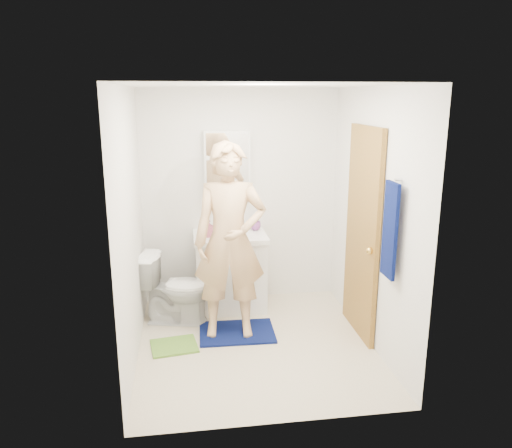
{
  "coord_description": "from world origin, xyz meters",
  "views": [
    {
      "loc": [
        -0.62,
        -4.3,
        2.32
      ],
      "look_at": [
        0.04,
        0.25,
        1.13
      ],
      "focal_mm": 35.0,
      "sensor_mm": 36.0,
      "label": 1
    }
  ],
  "objects": [
    {
      "name": "towel_hook",
      "position": [
        1.07,
        -0.57,
        1.67
      ],
      "size": [
        0.06,
        0.02,
        0.02
      ],
      "primitive_type": "cylinder",
      "rotation": [
        0.0,
        1.57,
        0.0
      ],
      "color": "silver",
      "rests_on": "wall_right"
    },
    {
      "name": "toilet",
      "position": [
        -0.74,
        0.62,
        0.37
      ],
      "size": [
        0.8,
        0.57,
        0.74
      ],
      "primitive_type": "imported",
      "rotation": [
        0.0,
        0.0,
        1.35
      ],
      "color": "white",
      "rests_on": "floor"
    },
    {
      "name": "countertop",
      "position": [
        -0.15,
        0.91,
        0.83
      ],
      "size": [
        0.79,
        0.59,
        0.05
      ],
      "primitive_type": "cube",
      "color": "white",
      "rests_on": "vanity_cabinet"
    },
    {
      "name": "toothbrush_cup",
      "position": [
        0.15,
        1.05,
        0.9
      ],
      "size": [
        0.14,
        0.14,
        0.1
      ],
      "primitive_type": "imported",
      "rotation": [
        0.0,
        0.0,
        -0.19
      ],
      "color": "#884190",
      "rests_on": "countertop"
    },
    {
      "name": "wall_back",
      "position": [
        0.0,
        1.21,
        1.2
      ],
      "size": [
        2.2,
        0.02,
        2.4
      ],
      "primitive_type": "cube",
      "color": "silver",
      "rests_on": "ground"
    },
    {
      "name": "wall_right",
      "position": [
        1.11,
        0.0,
        1.2
      ],
      "size": [
        0.02,
        2.4,
        2.4
      ],
      "primitive_type": "cube",
      "color": "silver",
      "rests_on": "ground"
    },
    {
      "name": "faucet",
      "position": [
        -0.15,
        1.09,
        0.91
      ],
      "size": [
        0.03,
        0.03,
        0.12
      ],
      "primitive_type": "cylinder",
      "color": "silver",
      "rests_on": "countertop"
    },
    {
      "name": "vanity_cabinet",
      "position": [
        -0.15,
        0.91,
        0.4
      ],
      "size": [
        0.75,
        0.55,
        0.8
      ],
      "primitive_type": "cube",
      "color": "white",
      "rests_on": "floor"
    },
    {
      "name": "sink_basin",
      "position": [
        -0.15,
        0.91,
        0.84
      ],
      "size": [
        0.4,
        0.4,
        0.03
      ],
      "primitive_type": "cylinder",
      "color": "white",
      "rests_on": "countertop"
    },
    {
      "name": "man",
      "position": [
        -0.21,
        0.24,
        0.97
      ],
      "size": [
        0.72,
        0.51,
        1.89
      ],
      "primitive_type": "imported",
      "rotation": [
        0.0,
        0.0,
        -0.08
      ],
      "color": "tan",
      "rests_on": "bath_mat"
    },
    {
      "name": "bath_mat",
      "position": [
        -0.15,
        0.26,
        0.01
      ],
      "size": [
        0.76,
        0.55,
        0.02
      ],
      "primitive_type": "cube",
      "rotation": [
        0.0,
        0.0,
        -0.03
      ],
      "color": "#08124B",
      "rests_on": "floor"
    },
    {
      "name": "ceiling",
      "position": [
        0.0,
        0.0,
        2.41
      ],
      "size": [
        2.2,
        2.4,
        0.02
      ],
      "primitive_type": "cube",
      "color": "white",
      "rests_on": "ground"
    },
    {
      "name": "door_knob",
      "position": [
        1.03,
        -0.17,
        0.95
      ],
      "size": [
        0.07,
        0.07,
        0.07
      ],
      "primitive_type": "sphere",
      "color": "gold",
      "rests_on": "door"
    },
    {
      "name": "wall_front",
      "position": [
        0.0,
        -1.21,
        1.2
      ],
      "size": [
        2.2,
        0.02,
        2.4
      ],
      "primitive_type": "cube",
      "color": "silver",
      "rests_on": "ground"
    },
    {
      "name": "door",
      "position": [
        1.07,
        0.15,
        1.02
      ],
      "size": [
        0.05,
        0.8,
        2.05
      ],
      "primitive_type": "cube",
      "color": "olive",
      "rests_on": "ground"
    },
    {
      "name": "floor",
      "position": [
        0.0,
        0.0,
        -0.01
      ],
      "size": [
        2.2,
        2.4,
        0.02
      ],
      "primitive_type": "cube",
      "color": "beige",
      "rests_on": "ground"
    },
    {
      "name": "soap_dispenser",
      "position": [
        -0.38,
        0.86,
        0.94
      ],
      "size": [
        0.11,
        0.11,
        0.18
      ],
      "primitive_type": "imported",
      "rotation": [
        0.0,
        0.0,
        0.34
      ],
      "color": "#B8566E",
      "rests_on": "countertop"
    },
    {
      "name": "green_rug",
      "position": [
        -0.77,
        0.06,
        0.01
      ],
      "size": [
        0.47,
        0.42,
        0.02
      ],
      "primitive_type": "cube",
      "rotation": [
        0.0,
        0.0,
        0.15
      ],
      "color": "#609431",
      "rests_on": "floor"
    },
    {
      "name": "mirror_panel",
      "position": [
        -0.15,
        1.08,
        1.6
      ],
      "size": [
        0.46,
        0.01,
        0.66
      ],
      "primitive_type": "cube",
      "color": "white",
      "rests_on": "wall_back"
    },
    {
      "name": "towel",
      "position": [
        1.03,
        -0.57,
        1.25
      ],
      "size": [
        0.03,
        0.24,
        0.8
      ],
      "primitive_type": "cube",
      "color": "#08124B",
      "rests_on": "wall_right"
    },
    {
      "name": "medicine_cabinet",
      "position": [
        -0.15,
        1.14,
        1.6
      ],
      "size": [
        0.5,
        0.12,
        0.7
      ],
      "primitive_type": "cube",
      "color": "white",
      "rests_on": "wall_back"
    },
    {
      "name": "wall_left",
      "position": [
        -1.11,
        0.0,
        1.2
      ],
      "size": [
        0.02,
        2.4,
        2.4
      ],
      "primitive_type": "cube",
      "color": "silver",
      "rests_on": "ground"
    }
  ]
}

